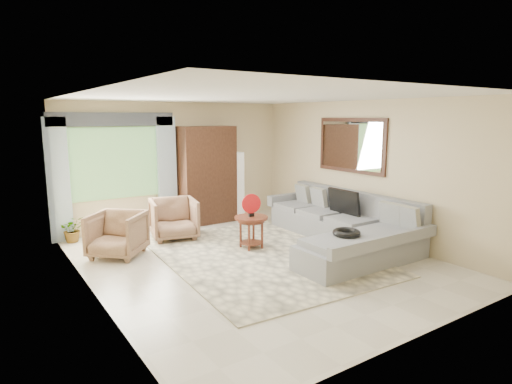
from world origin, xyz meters
TOP-DOWN VIEW (x-y plane):
  - ground at (0.00, 0.00)m, footprint 6.00×6.00m
  - area_rug at (0.19, 0.11)m, footprint 3.23×4.17m
  - sectional_sofa at (1.78, -0.18)m, footprint 2.30×3.46m
  - tv_screen at (2.05, 0.08)m, footprint 0.14×0.74m
  - garden_hose at (1.00, -1.03)m, footprint 0.43×0.43m
  - coffee_table at (0.28, 0.54)m, footprint 0.58×0.58m
  - red_disc at (0.28, 0.54)m, footprint 0.33×0.12m
  - armchair_left at (-1.79, 1.45)m, footprint 1.14×1.15m
  - armchair_right at (-0.59, 1.91)m, footprint 0.99×1.01m
  - potted_plant at (-2.24, 2.75)m, footprint 0.44×0.38m
  - armoire at (0.55, 2.72)m, footprint 1.20×0.55m
  - floor_lamp at (1.35, 2.78)m, footprint 0.24×0.24m
  - window at (-1.35, 2.97)m, footprint 1.80×0.04m
  - curtain_left at (-2.40, 2.88)m, footprint 0.40×0.08m
  - curtain_right at (-0.30, 2.88)m, footprint 0.40×0.08m
  - valance at (-1.35, 2.90)m, footprint 2.40×0.12m
  - wall_mirror at (2.46, 0.35)m, footprint 0.05×1.70m

SIDE VIEW (x-z plane):
  - ground at x=0.00m, z-range 0.00..0.00m
  - area_rug at x=0.19m, z-range 0.00..0.02m
  - potted_plant at x=-2.24m, z-range 0.00..0.49m
  - sectional_sofa at x=1.78m, z-range -0.17..0.73m
  - coffee_table at x=0.28m, z-range 0.01..0.60m
  - armchair_left at x=-1.79m, z-range 0.00..0.75m
  - armchair_right at x=-0.59m, z-range 0.00..0.77m
  - garden_hose at x=1.00m, z-range 0.50..0.59m
  - tv_screen at x=2.05m, z-range 0.48..0.96m
  - floor_lamp at x=1.35m, z-range 0.00..1.50m
  - red_disc at x=0.28m, z-range 0.64..0.98m
  - armoire at x=0.55m, z-range 0.00..2.10m
  - curtain_left at x=-2.40m, z-range 0.00..2.30m
  - curtain_right at x=-0.30m, z-range 0.00..2.30m
  - window at x=-1.35m, z-range 0.70..2.10m
  - wall_mirror at x=2.46m, z-range 1.22..2.27m
  - valance at x=-1.35m, z-range 2.12..2.38m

